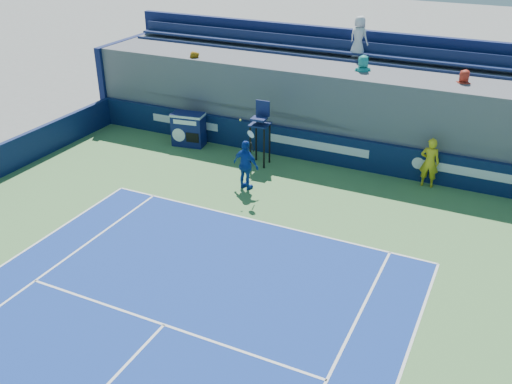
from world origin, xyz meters
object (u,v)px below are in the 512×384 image
at_px(umpire_chair, 260,127).
at_px(tennis_player, 246,165).
at_px(match_clock, 189,128).
at_px(ball_person, 430,163).

distance_m(umpire_chair, tennis_player, 2.28).
xyz_separation_m(umpire_chair, tennis_player, (0.46, -2.15, -0.61)).
bearing_deg(tennis_player, match_clock, 146.72).
bearing_deg(tennis_player, umpire_chair, 102.11).
height_order(match_clock, tennis_player, tennis_player).
bearing_deg(ball_person, umpire_chair, 4.62).
bearing_deg(ball_person, tennis_player, 24.50).
distance_m(ball_person, umpire_chair, 6.26).
bearing_deg(tennis_player, ball_person, 27.41).
bearing_deg(umpire_chair, match_clock, 172.78).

